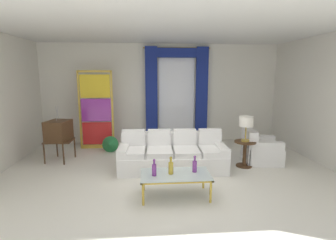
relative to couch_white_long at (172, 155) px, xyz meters
The scene contains 16 objects.
ground_plane 0.66m from the couch_white_long, 100.10° to the right, with size 16.00×16.00×0.00m, color silver.
wall_rear 2.76m from the couch_white_long, 92.37° to the left, with size 8.00×0.12×3.00m, color white.
wall_right 3.75m from the couch_white_long, ahead, with size 0.12×7.00×3.00m, color white.
ceiling_slab 2.73m from the couch_white_long, 114.72° to the left, with size 8.00×7.60×0.04m, color white.
curtained_window 2.75m from the couch_white_long, 81.30° to the left, with size 2.00×0.17×2.70m.
couch_white_long is the anchor object (origin of this frame).
coffee_table 1.35m from the couch_white_long, 93.35° to the right, with size 1.19×0.63×0.41m.
bottle_blue_decanter 1.48m from the couch_white_long, 107.68° to the right, with size 0.07×0.07×0.29m.
bottle_crystal_tall 1.33m from the couch_white_long, 78.42° to the right, with size 0.08×0.08×0.30m.
bottle_amber_squat 1.37m from the couch_white_long, 96.76° to the right, with size 0.08×0.08×0.31m.
vintage_tv 2.83m from the couch_white_long, 164.33° to the left, with size 0.62×0.68×1.35m.
armchair_white 2.15m from the couch_white_long, ahead, with size 0.93×0.92×0.80m.
stained_glass_divider 2.76m from the couch_white_long, 138.12° to the left, with size 0.95×0.05×2.20m.
peacock_figurine 2.04m from the couch_white_long, 140.28° to the left, with size 0.44×0.60×0.50m.
round_side_table 1.66m from the couch_white_long, ahead, with size 0.48×0.48×0.59m.
table_lamp_brass 1.81m from the couch_white_long, ahead, with size 0.32×0.32×0.57m.
Camera 1 is at (-0.44, -4.91, 2.09)m, focal length 27.42 mm.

